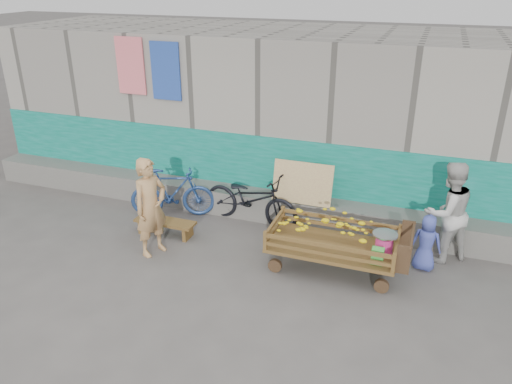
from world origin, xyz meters
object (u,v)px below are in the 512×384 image
(vendor_man, at_px, (151,207))
(bicycle_dark, at_px, (251,199))
(banana_cart, at_px, (331,235))
(child, at_px, (426,243))
(woman, at_px, (448,212))
(bicycle_blue, at_px, (172,193))
(bench, at_px, (165,224))

(vendor_man, bearing_deg, bicycle_dark, -15.96)
(banana_cart, distance_m, child, 1.39)
(woman, distance_m, bicycle_dark, 3.12)
(child, distance_m, bicycle_blue, 4.27)
(banana_cart, xyz_separation_m, woman, (1.52, 0.87, 0.20))
(woman, bearing_deg, vendor_man, -18.61)
(banana_cart, xyz_separation_m, bicycle_blue, (-2.97, 0.78, -0.13))
(child, distance_m, bicycle_dark, 2.91)
(bench, relative_size, vendor_man, 0.66)
(bench, distance_m, bicycle_dark, 1.49)
(banana_cart, relative_size, bicycle_dark, 1.14)
(banana_cart, relative_size, bicycle_blue, 1.35)
(vendor_man, height_order, woman, woman)
(banana_cart, distance_m, bicycle_blue, 3.07)
(vendor_man, relative_size, bicycle_dark, 0.88)
(banana_cart, relative_size, vendor_man, 1.29)
(banana_cart, distance_m, vendor_man, 2.69)
(vendor_man, height_order, child, vendor_man)
(bicycle_blue, bearing_deg, vendor_man, 173.87)
(vendor_man, xyz_separation_m, child, (3.93, 0.93, -0.34))
(banana_cart, bearing_deg, woman, 29.77)
(banana_cart, height_order, vendor_man, vendor_man)
(vendor_man, relative_size, woman, 0.99)
(vendor_man, xyz_separation_m, woman, (4.17, 1.31, 0.01))
(banana_cart, relative_size, child, 2.31)
(banana_cart, height_order, child, child)
(vendor_man, xyz_separation_m, bicycle_blue, (-0.33, 1.22, -0.33))
(vendor_man, distance_m, child, 4.06)
(bicycle_dark, relative_size, bicycle_blue, 1.18)
(woman, xyz_separation_m, child, (-0.23, -0.38, -0.35))
(woman, height_order, bicycle_dark, woman)
(banana_cart, relative_size, bench, 1.95)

